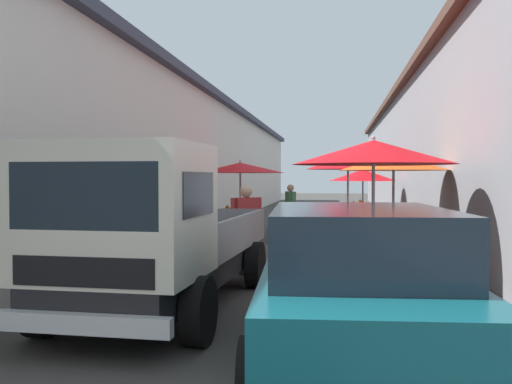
{
  "coord_description": "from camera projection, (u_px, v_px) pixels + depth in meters",
  "views": [
    {
      "loc": [
        -1.53,
        -0.87,
        1.73
      ],
      "look_at": [
        10.65,
        0.87,
        1.4
      ],
      "focal_mm": 39.28,
      "sensor_mm": 36.0,
      "label": 1
    }
  ],
  "objects": [
    {
      "name": "fruit_stall_mid_lane",
      "position": [
        394.0,
        176.0,
        11.91
      ],
      "size": [
        2.32,
        2.32,
        2.31
      ],
      "color": "#9E9EA3",
      "rests_on": "ground"
    },
    {
      "name": "hatchback_car",
      "position": [
        357.0,
        284.0,
        5.16
      ],
      "size": [
        4.01,
        2.13,
        1.45
      ],
      "color": "#0F4C56",
      "rests_on": "ground"
    },
    {
      "name": "vendor_by_crates",
      "position": [
        246.0,
        223.0,
        9.91
      ],
      "size": [
        0.45,
        0.5,
        1.58
      ],
      "color": "#232328",
      "rests_on": "ground"
    },
    {
      "name": "fruit_stall_far_right",
      "position": [
        362.0,
        182.0,
        19.69
      ],
      "size": [
        2.37,
        2.37,
        2.08
      ],
      "color": "#9E9EA3",
      "rests_on": "ground"
    },
    {
      "name": "delivery_truck",
      "position": [
        143.0,
        236.0,
        6.52
      ],
      "size": [
        4.99,
        2.14,
        2.08
      ],
      "color": "black",
      "rests_on": "ground"
    },
    {
      "name": "fruit_stall_near_right",
      "position": [
        240.0,
        177.0,
        16.58
      ],
      "size": [
        2.62,
        2.62,
        2.23
      ],
      "color": "#9E9EA3",
      "rests_on": "ground"
    },
    {
      "name": "fruit_stall_far_left",
      "position": [
        348.0,
        172.0,
        15.21
      ],
      "size": [
        2.28,
        2.28,
        2.46
      ],
      "color": "#9E9EA3",
      "rests_on": "ground"
    },
    {
      "name": "vendor_in_shade",
      "position": [
        291.0,
        207.0,
        16.24
      ],
      "size": [
        0.58,
        0.35,
        1.51
      ],
      "color": "navy",
      "rests_on": "ground"
    },
    {
      "name": "building_left_whitewash",
      "position": [
        100.0,
        159.0,
        18.16
      ],
      "size": [
        49.8,
        7.5,
        4.63
      ],
      "color": "beige",
      "rests_on": "ground"
    },
    {
      "name": "plastic_stool",
      "position": [
        272.0,
        230.0,
        14.7
      ],
      "size": [
        0.3,
        0.3,
        0.43
      ],
      "color": "#194CB2",
      "rests_on": "ground"
    },
    {
      "name": "fruit_stall_near_left",
      "position": [
        374.0,
        162.0,
        9.46
      ],
      "size": [
        2.76,
        2.76,
        2.43
      ],
      "color": "#9E9EA3",
      "rests_on": "ground"
    },
    {
      "name": "ground",
      "position": [
        303.0,
        241.0,
        15.05
      ],
      "size": [
        90.0,
        90.0,
        0.0
      ],
      "primitive_type": "plane",
      "color": "#3D3A38"
    }
  ]
}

